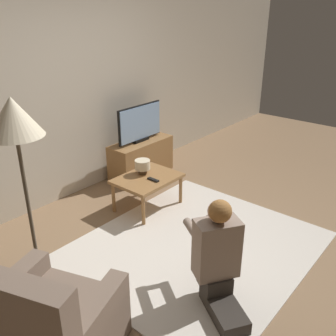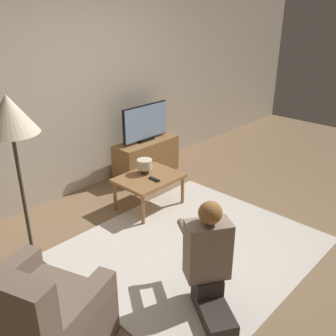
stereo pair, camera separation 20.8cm
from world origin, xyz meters
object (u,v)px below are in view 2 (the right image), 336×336
at_px(armchair, 34,322).
at_px(person_kneeling, 208,258).
at_px(table_lamp, 145,165).
at_px(floor_lamp, 11,125).
at_px(coffee_table, 149,180).
at_px(tv, 145,123).

bearing_deg(armchair, person_kneeling, -134.47).
xyz_separation_m(person_kneeling, table_lamp, (0.82, 1.58, 0.05)).
bearing_deg(floor_lamp, table_lamp, 10.26).
bearing_deg(table_lamp, coffee_table, -109.69).
distance_m(coffee_table, table_lamp, 0.19).
bearing_deg(table_lamp, armchair, -152.68).
distance_m(tv, coffee_table, 1.03).
bearing_deg(floor_lamp, coffee_table, 6.58).
bearing_deg(person_kneeling, floor_lamp, -25.72).
bearing_deg(person_kneeling, tv, -89.96).
distance_m(tv, armchair, 3.08).
height_order(tv, table_lamp, tv).
bearing_deg(armchair, coffee_table, -84.06).
relative_size(tv, table_lamp, 4.29).
relative_size(floor_lamp, person_kneeling, 1.79).
relative_size(coffee_table, armchair, 0.73).
xyz_separation_m(tv, coffee_table, (-0.62, -0.70, -0.41)).
relative_size(tv, armchair, 0.77).
bearing_deg(floor_lamp, tv, 22.00).
xyz_separation_m(tv, table_lamp, (-0.59, -0.59, -0.26)).
bearing_deg(coffee_table, table_lamp, 70.31).
bearing_deg(coffee_table, person_kneeling, -118.10).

